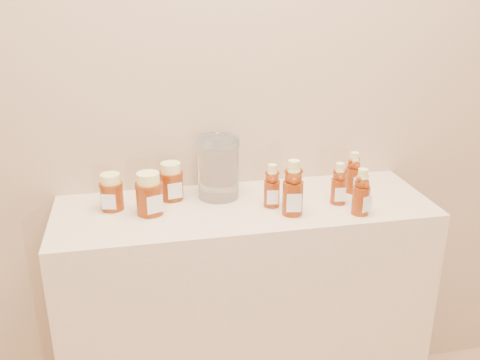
{
  "coord_description": "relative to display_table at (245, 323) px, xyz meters",
  "views": [
    {
      "loc": [
        -0.33,
        0.03,
        1.6
      ],
      "look_at": [
        -0.02,
        1.52,
        1.0
      ],
      "focal_mm": 40.0,
      "sensor_mm": 36.0,
      "label": 1
    }
  ],
  "objects": [
    {
      "name": "bear_bottle_back_left",
      "position": [
        0.08,
        -0.02,
        0.53
      ],
      "size": [
        0.06,
        0.06,
        0.16
      ],
      "primitive_type": null,
      "rotation": [
        0.0,
        0.0,
        -0.15
      ],
      "color": "#692108",
      "rests_on": "display_table"
    },
    {
      "name": "bear_bottle_front_right",
      "position": [
        0.33,
        -0.13,
        0.53
      ],
      "size": [
        0.07,
        0.07,
        0.17
      ],
      "primitive_type": null,
      "rotation": [
        0.0,
        0.0,
        0.41
      ],
      "color": "#692108",
      "rests_on": "display_table"
    },
    {
      "name": "wall_back",
      "position": [
        0.0,
        0.2,
        0.9
      ],
      "size": [
        3.5,
        0.02,
        2.7
      ],
      "primitive_type": "cube",
      "color": "tan",
      "rests_on": "ground"
    },
    {
      "name": "bear_bottle_back_right",
      "position": [
        0.38,
        0.04,
        0.53
      ],
      "size": [
        0.07,
        0.07,
        0.16
      ],
      "primitive_type": null,
      "rotation": [
        0.0,
        0.0,
        0.27
      ],
      "color": "#692108",
      "rests_on": "display_table"
    },
    {
      "name": "bear_bottle_front_left",
      "position": [
        0.13,
        -0.09,
        0.55
      ],
      "size": [
        0.08,
        0.08,
        0.2
      ],
      "primitive_type": null,
      "rotation": [
        0.0,
        0.0,
        -0.16
      ],
      "color": "#692108",
      "rests_on": "display_table"
    },
    {
      "name": "display_table",
      "position": [
        0.0,
        0.0,
        0.0
      ],
      "size": [
        1.2,
        0.4,
        0.9
      ],
      "primitive_type": "cube",
      "color": "beige",
      "rests_on": "ground"
    },
    {
      "name": "glass_canister",
      "position": [
        -0.07,
        0.09,
        0.56
      ],
      "size": [
        0.15,
        0.15,
        0.22
      ],
      "primitive_type": null,
      "rotation": [
        0.0,
        0.0,
        0.05
      ],
      "color": "white",
      "rests_on": "display_table"
    },
    {
      "name": "bear_bottle_back_mid",
      "position": [
        0.3,
        -0.04,
        0.53
      ],
      "size": [
        0.06,
        0.06,
        0.15
      ],
      "primitive_type": null,
      "rotation": [
        0.0,
        0.0,
        -0.14
      ],
      "color": "#692108",
      "rests_on": "display_table"
    },
    {
      "name": "honey_jar_back",
      "position": [
        -0.22,
        0.1,
        0.51
      ],
      "size": [
        0.09,
        0.09,
        0.12
      ],
      "primitive_type": null,
      "rotation": [
        0.0,
        0.0,
        0.21
      ],
      "color": "#692108",
      "rests_on": "display_table"
    },
    {
      "name": "honey_jar_front",
      "position": [
        -0.3,
        -0.0,
        0.52
      ],
      "size": [
        0.11,
        0.11,
        0.13
      ],
      "primitive_type": null,
      "rotation": [
        0.0,
        0.0,
        0.36
      ],
      "color": "#692108",
      "rests_on": "display_table"
    },
    {
      "name": "honey_jar_left",
      "position": [
        -0.41,
        0.06,
        0.51
      ],
      "size": [
        0.09,
        0.09,
        0.12
      ],
      "primitive_type": null,
      "rotation": [
        0.0,
        0.0,
        -0.26
      ],
      "color": "#692108",
      "rests_on": "display_table"
    }
  ]
}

